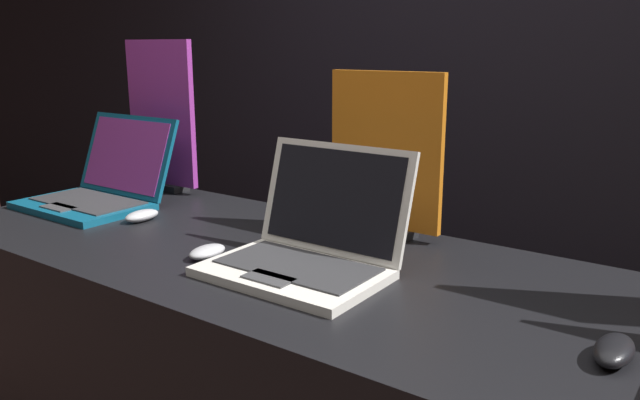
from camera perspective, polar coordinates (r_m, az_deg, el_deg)
The scene contains 8 objects.
wall_back at distance 2.52m, azimuth 17.98°, elevation 11.62°, with size 8.00×0.05×2.80m.
laptop_front at distance 2.05m, azimuth -19.44°, elevation 1.29°, with size 0.39×0.36×0.27m.
mouse_front at distance 1.84m, azimuth -15.98°, elevation -1.38°, with size 0.06×0.11×0.03m.
promo_stand_front at distance 2.18m, azimuth -14.28°, elevation 7.13°, with size 0.30×0.07×0.50m.
laptop_middle at distance 1.37m, azimuth -0.87°, elevation -3.92°, with size 0.38×0.33×0.27m.
mouse_middle at distance 1.49m, azimuth -10.27°, elevation -4.67°, with size 0.06×0.10×0.03m.
promo_stand_middle at distance 1.61m, azimuth 6.06°, elevation 3.74°, with size 0.32×0.07×0.42m.
mouse_back at distance 1.11m, azimuth 25.29°, elevation -12.31°, with size 0.06×0.12×0.04m.
Camera 1 is at (0.78, -0.72, 1.47)m, focal length 35.00 mm.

